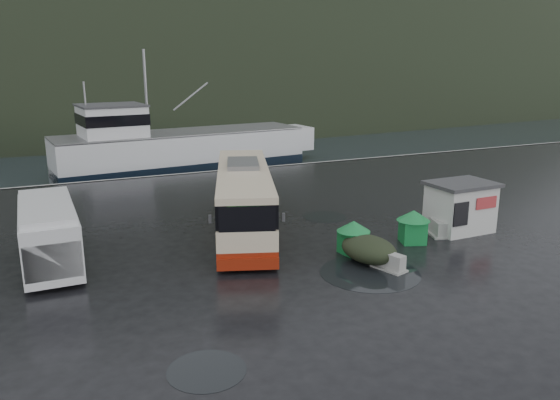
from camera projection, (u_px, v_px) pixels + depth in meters
name	position (u px, v px, depth m)	size (l,w,h in m)	color
ground	(262.00, 262.00, 23.75)	(160.00, 160.00, 0.00)	black
harbor_water	(75.00, 99.00, 121.06)	(300.00, 180.00, 0.02)	black
quay_edge	(163.00, 176.00, 41.44)	(160.00, 0.60, 1.50)	#999993
headland	(76.00, 79.00, 248.85)	(780.00, 540.00, 570.00)	black
coach_bus	(244.00, 230.00, 28.19)	(3.05, 12.20, 3.45)	beige
white_van	(52.00, 265.00, 23.39)	(2.27, 6.62, 2.77)	silver
waste_bin_left	(353.00, 253.00, 24.81)	(1.09, 1.09, 1.52)	#16803A
waste_bin_right	(412.00, 242.00, 26.27)	(1.14, 1.14, 1.60)	#16803A
dome_tent	(368.00, 261.00, 23.81)	(2.02, 2.82, 1.11)	#232B1A
ticket_kiosk	(458.00, 231.00, 28.06)	(3.27, 2.48, 2.55)	silver
jersey_barrier_a	(437.00, 235.00, 27.41)	(0.78, 1.56, 0.78)	#999993
jersey_barrier_b	(389.00, 269.00, 22.88)	(0.74, 1.47, 0.74)	#999993
fishing_trawler	(182.00, 153.00, 51.37)	(27.29, 5.97, 10.92)	silver
puddles	(337.00, 269.00, 22.87)	(12.89, 14.74, 0.01)	black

